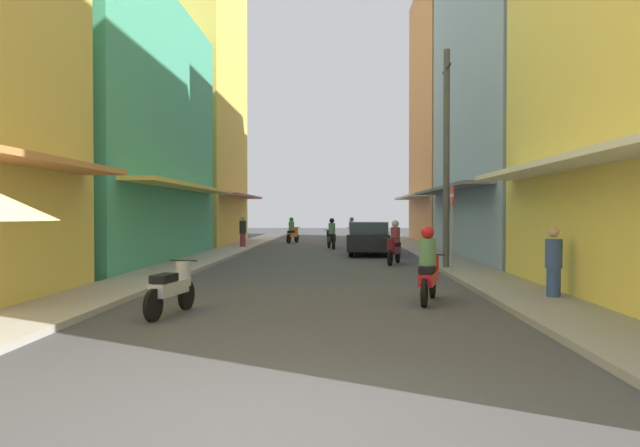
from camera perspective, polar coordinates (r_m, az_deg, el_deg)
ground_plane at (r=22.49m, az=0.35°, el=-3.64°), size 95.59×95.59×0.00m
sidewalk_left at (r=23.08m, az=-11.18°, el=-3.39°), size 1.71×51.45×0.12m
sidewalk_right at (r=22.82m, az=12.02°, el=-3.45°), size 1.71×51.45×0.12m
building_left_mid at (r=23.34m, az=-21.22°, el=8.57°), size 7.05×12.69×9.86m
building_left_far at (r=35.01m, az=-13.39°, el=11.60°), size 7.05×9.50×16.54m
building_right_mid at (r=25.89m, az=20.30°, el=15.79°), size 7.05×12.83×16.92m
building_right_far at (r=37.09m, az=14.38°, el=10.54°), size 7.05×10.18×15.96m
motorbike_black at (r=29.58m, az=1.11°, el=-1.15°), size 0.62×1.79×1.58m
motorbike_white at (r=34.99m, az=3.13°, el=-0.81°), size 0.55×1.81×1.58m
motorbike_maroon at (r=20.93m, az=7.32°, el=-2.07°), size 0.74×1.75×1.58m
motorbike_red at (r=12.10m, az=10.65°, el=-4.37°), size 0.70×1.76×1.58m
motorbike_orange at (r=35.24m, az=-2.72°, el=-0.79°), size 0.74×1.75×1.58m
motorbike_silver at (r=10.82m, az=-14.36°, el=-6.09°), size 0.61×1.79×0.96m
motorbike_blue at (r=30.40m, az=5.74°, el=-1.47°), size 0.59×1.80×0.96m
parked_car at (r=25.42m, az=4.94°, el=-1.43°), size 2.10×4.23×1.45m
pedestrian_far at (r=12.85m, az=22.02°, el=-3.80°), size 0.34×0.34×1.56m
pedestrian_midway at (r=29.84m, az=-7.61°, el=-0.86°), size 0.34×0.34×1.69m
utility_pole at (r=18.83m, az=12.34°, el=6.31°), size 0.20×1.20×7.00m
street_sign_no_entry at (r=17.29m, az=12.86°, el=0.61°), size 0.07×0.60×2.65m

